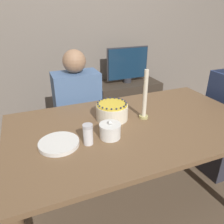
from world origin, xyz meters
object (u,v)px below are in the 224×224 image
sugar_bowl (110,131)px  tv_monitor (128,64)px  cake (112,111)px  sugar_shaker (88,134)px  person_man_blue_shirt (79,122)px  candle (145,99)px

sugar_bowl → tv_monitor: tv_monitor is taller
cake → tv_monitor: 1.20m
sugar_bowl → sugar_shaker: (-0.14, -0.02, 0.02)m
sugar_bowl → sugar_shaker: sugar_shaker is taller
cake → person_man_blue_shirt: (-0.12, 0.55, -0.33)m
sugar_bowl → person_man_blue_shirt: 0.83m
sugar_shaker → tv_monitor: tv_monitor is taller
cake → sugar_bowl: (-0.10, -0.22, -0.01)m
sugar_bowl → candle: 0.36m
sugar_bowl → candle: candle is taller
cake → sugar_shaker: size_ratio=1.78×
cake → person_man_blue_shirt: bearing=102.0°
sugar_shaker → tv_monitor: bearing=56.0°
sugar_shaker → cake: bearing=44.4°
candle → tv_monitor: (0.41, 1.10, -0.05)m
sugar_shaker → candle: 0.49m
cake → sugar_shaker: 0.34m
candle → sugar_bowl: bearing=-154.8°
cake → candle: (0.21, -0.07, 0.09)m
candle → cake: bearing=161.2°
sugar_shaker → person_man_blue_shirt: size_ratio=0.10×
sugar_shaker → person_man_blue_shirt: bearing=81.1°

